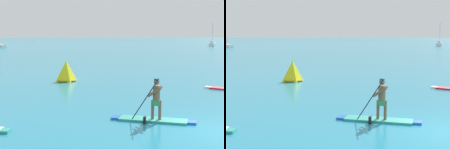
% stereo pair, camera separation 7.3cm
% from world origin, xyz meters
% --- Properties ---
extents(ground, '(440.00, 440.00, 0.00)m').
position_xyz_m(ground, '(0.00, 0.00, 0.00)').
color(ground, teal).
extents(paddleboarder_mid_center, '(3.09, 1.52, 1.69)m').
position_xyz_m(paddleboarder_mid_center, '(-1.93, 1.36, 0.35)').
color(paddleboarder_mid_center, teal).
rests_on(paddleboarder_mid_center, ground).
extents(race_marker_buoy, '(1.41, 1.41, 1.39)m').
position_xyz_m(race_marker_buoy, '(-5.68, 12.25, 0.62)').
color(race_marker_buoy, yellow).
rests_on(race_marker_buoy, ground).
extents(sailboat_right_horizon, '(3.12, 4.70, 5.73)m').
position_xyz_m(sailboat_right_horizon, '(27.33, 72.16, 0.75)').
color(sailboat_right_horizon, white).
rests_on(sailboat_right_horizon, ground).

